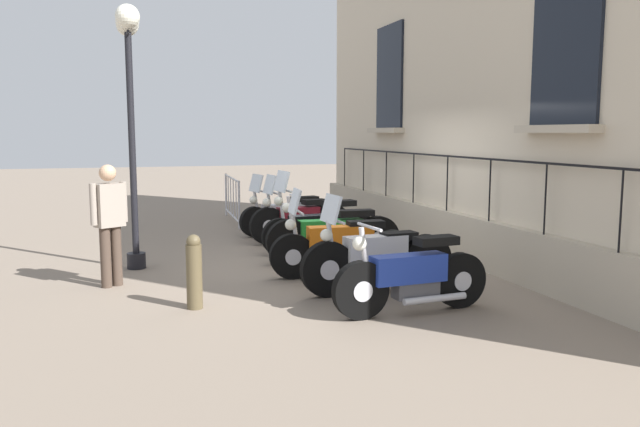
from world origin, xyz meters
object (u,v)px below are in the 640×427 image
(motorcycle_silver, at_px, (288,215))
(lamppost, at_px, (129,74))
(motorcycle_blue, at_px, (411,277))
(motorcycle_green, at_px, (334,236))
(bollard, at_px, (194,271))
(motorcycle_orange, at_px, (342,247))
(motorcycle_maroon, at_px, (300,220))
(motorcycle_white, at_px, (377,258))
(pedestrian_standing, at_px, (109,218))
(motorcycle_black, at_px, (319,227))
(crowd_barrier, at_px, (232,198))

(motorcycle_silver, height_order, lamppost, lamppost)
(motorcycle_blue, height_order, lamppost, lamppost)
(motorcycle_green, distance_m, bollard, 3.19)
(motorcycle_orange, xyz_separation_m, lamppost, (2.84, -1.42, 2.48))
(motorcycle_blue, bearing_deg, motorcycle_maroon, -90.20)
(motorcycle_white, bearing_deg, pedestrian_standing, -21.96)
(motorcycle_black, distance_m, pedestrian_standing, 3.76)
(motorcycle_maroon, relative_size, motorcycle_blue, 1.02)
(motorcycle_maroon, height_order, motorcycle_black, motorcycle_black)
(motorcycle_green, height_order, motorcycle_blue, motorcycle_green)
(motorcycle_black, xyz_separation_m, motorcycle_white, (0.10, 2.86, 0.00))
(motorcycle_silver, xyz_separation_m, bollard, (2.40, 4.98, 0.04))
(motorcycle_silver, height_order, motorcycle_blue, motorcycle_silver)
(motorcycle_orange, height_order, crowd_barrier, motorcycle_orange)
(motorcycle_green, bearing_deg, lamppost, -7.91)
(motorcycle_orange, distance_m, pedestrian_standing, 3.23)
(motorcycle_green, height_order, lamppost, lamppost)
(motorcycle_silver, relative_size, motorcycle_blue, 1.07)
(bollard, bearing_deg, motorcycle_silver, -115.75)
(motorcycle_white, height_order, crowd_barrier, motorcycle_white)
(motorcycle_silver, relative_size, crowd_barrier, 0.86)
(motorcycle_white, bearing_deg, motorcycle_blue, 90.11)
(lamppost, xyz_separation_m, crowd_barrier, (-2.22, -4.60, -2.35))
(lamppost, distance_m, crowd_barrier, 5.62)
(crowd_barrier, xyz_separation_m, pedestrian_standing, (2.56, 5.68, 0.36))
(crowd_barrier, bearing_deg, bollard, 77.28)
(motorcycle_black, bearing_deg, motorcycle_orange, 82.88)
(motorcycle_green, height_order, motorcycle_white, motorcycle_white)
(motorcycle_maroon, height_order, bollard, motorcycle_maroon)
(motorcycle_silver, bearing_deg, bollard, 64.25)
(motorcycle_silver, xyz_separation_m, motorcycle_orange, (0.18, 3.89, 0.03))
(motorcycle_blue, distance_m, lamppost, 5.19)
(motorcycle_green, xyz_separation_m, motorcycle_blue, (0.07, 3.01, -0.01))
(motorcycle_silver, distance_m, lamppost, 4.64)
(motorcycle_black, relative_size, motorcycle_green, 0.97)
(motorcycle_orange, xyz_separation_m, crowd_barrier, (0.61, -6.01, 0.14))
(pedestrian_standing, bearing_deg, motorcycle_green, -169.01)
(motorcycle_black, height_order, motorcycle_green, motorcycle_black)
(lamppost, bearing_deg, motorcycle_black, -171.62)
(motorcycle_black, bearing_deg, crowd_barrier, -78.46)
(crowd_barrier, bearing_deg, pedestrian_standing, 65.74)
(motorcycle_green, relative_size, motorcycle_blue, 1.13)
(bollard, bearing_deg, motorcycle_green, -139.35)
(motorcycle_silver, distance_m, crowd_barrier, 2.27)
(lamppost, height_order, pedestrian_standing, lamppost)
(motorcycle_maroon, relative_size, motorcycle_green, 0.90)
(crowd_barrier, height_order, bollard, crowd_barrier)
(motorcycle_black, xyz_separation_m, pedestrian_standing, (3.41, 1.53, 0.48))
(motorcycle_orange, bearing_deg, crowd_barrier, -84.18)
(motorcycle_green, height_order, bollard, motorcycle_green)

